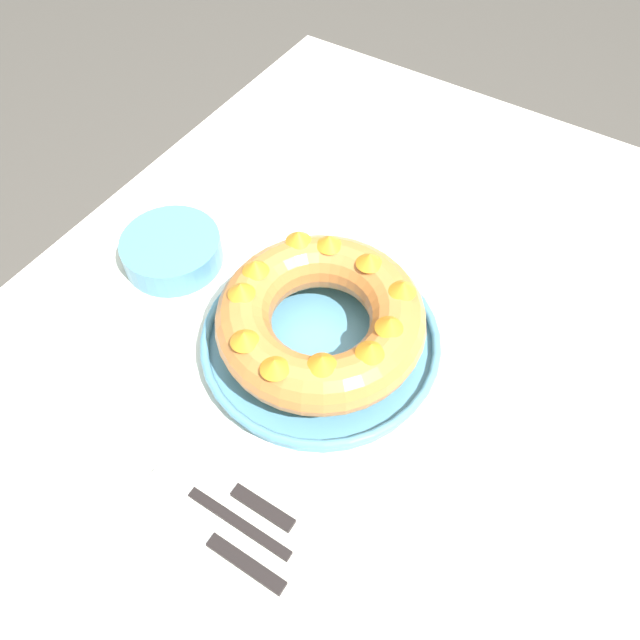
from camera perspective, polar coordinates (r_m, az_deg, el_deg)
name	(u,v)px	position (r m, az deg, el deg)	size (l,w,h in m)	color
ground_plane	(333,533)	(1.52, 1.24, -18.92)	(8.00, 8.00, 0.00)	#4C4742
dining_table	(341,393)	(0.93, 1.94, -6.66)	(1.34, 0.99, 0.74)	silver
serving_dish	(320,342)	(0.85, 0.00, -2.05)	(0.32, 0.32, 0.03)	#518EB2
bundt_cake	(320,319)	(0.80, -0.01, 0.08)	(0.27, 0.27, 0.09)	#C67538
fork	(210,504)	(0.77, -10.05, -16.22)	(0.02, 0.19, 0.01)	black
serving_knife	(213,541)	(0.75, -9.72, -19.33)	(0.02, 0.22, 0.01)	black
cake_knife	(237,491)	(0.77, -7.63, -15.24)	(0.02, 0.18, 0.01)	black
side_bowl	(172,250)	(0.97, -13.37, 6.21)	(0.15, 0.15, 0.04)	#518EB2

